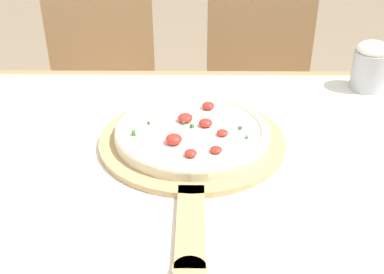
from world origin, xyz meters
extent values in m
cube|color=#A87F51|center=(0.00, 0.00, 0.76)|extent=(1.14, 1.02, 0.03)
cylinder|color=#A87F51|center=(-0.51, 0.46, 0.37)|extent=(0.06, 0.06, 0.75)
cylinder|color=#A87F51|center=(0.51, 0.46, 0.37)|extent=(0.06, 0.06, 0.75)
cube|color=white|center=(0.00, 0.00, 0.78)|extent=(1.06, 0.94, 0.00)
cylinder|color=tan|center=(0.03, 0.13, 0.79)|extent=(0.37, 0.37, 0.01)
cube|color=tan|center=(0.03, -0.13, 0.79)|extent=(0.04, 0.19, 0.01)
cylinder|color=tan|center=(0.03, -0.22, 0.79)|extent=(0.05, 0.05, 0.01)
cylinder|color=beige|center=(0.03, 0.13, 0.80)|extent=(0.31, 0.31, 0.02)
torus|color=beige|center=(0.03, 0.13, 0.81)|extent=(0.31, 0.31, 0.02)
cylinder|color=white|center=(0.03, 0.13, 0.81)|extent=(0.27, 0.27, 0.00)
ellipsoid|color=red|center=(0.09, 0.11, 0.82)|extent=(0.02, 0.02, 0.01)
ellipsoid|color=red|center=(-0.01, 0.08, 0.82)|extent=(0.03, 0.03, 0.02)
ellipsoid|color=red|center=(0.03, 0.03, 0.82)|extent=(0.02, 0.02, 0.01)
ellipsoid|color=red|center=(0.05, 0.14, 0.82)|extent=(0.03, 0.03, 0.01)
ellipsoid|color=red|center=(0.06, 0.22, 0.82)|extent=(0.03, 0.03, 0.01)
ellipsoid|color=red|center=(0.01, 0.16, 0.82)|extent=(0.03, 0.03, 0.02)
ellipsoid|color=red|center=(0.07, 0.05, 0.82)|extent=(0.02, 0.02, 0.01)
cube|color=#387533|center=(0.12, 0.13, 0.82)|extent=(0.01, 0.00, 0.01)
cube|color=#387533|center=(-0.09, 0.11, 0.82)|extent=(0.01, 0.01, 0.01)
cube|color=#387533|center=(0.13, 0.10, 0.81)|extent=(0.00, 0.01, 0.01)
cube|color=#387533|center=(0.03, 0.14, 0.82)|extent=(0.01, 0.01, 0.01)
cube|color=#387533|center=(-0.06, 0.15, 0.81)|extent=(0.01, 0.01, 0.01)
cube|color=#387533|center=(0.01, 0.15, 0.82)|extent=(0.01, 0.01, 0.01)
cube|color=tan|center=(-0.29, 0.79, 0.43)|extent=(0.44, 0.44, 0.02)
cube|color=tan|center=(-0.31, 0.97, 0.66)|extent=(0.38, 0.08, 0.44)
cylinder|color=tan|center=(-0.43, 0.61, 0.21)|extent=(0.04, 0.04, 0.42)
cylinder|color=tan|center=(-0.11, 0.65, 0.21)|extent=(0.04, 0.04, 0.42)
cylinder|color=tan|center=(-0.47, 0.93, 0.21)|extent=(0.04, 0.04, 0.42)
cylinder|color=tan|center=(-0.15, 0.97, 0.21)|extent=(0.04, 0.04, 0.42)
cube|color=tan|center=(0.26, 0.79, 0.43)|extent=(0.40, 0.40, 0.02)
cube|color=tan|center=(0.26, 0.97, 0.66)|extent=(0.38, 0.04, 0.44)
cylinder|color=tan|center=(0.10, 0.63, 0.21)|extent=(0.04, 0.04, 0.42)
cylinder|color=tan|center=(0.42, 0.63, 0.21)|extent=(0.04, 0.04, 0.42)
cylinder|color=tan|center=(0.10, 0.95, 0.21)|extent=(0.04, 0.04, 0.42)
cylinder|color=tan|center=(0.42, 0.95, 0.21)|extent=(0.04, 0.04, 0.42)
cylinder|color=#B2B7BC|center=(0.46, 0.39, 0.83)|extent=(0.08, 0.08, 0.09)
ellipsoid|color=white|center=(0.46, 0.39, 0.88)|extent=(0.08, 0.08, 0.04)
camera|label=1|loc=(0.03, -0.70, 1.29)|focal=45.00mm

